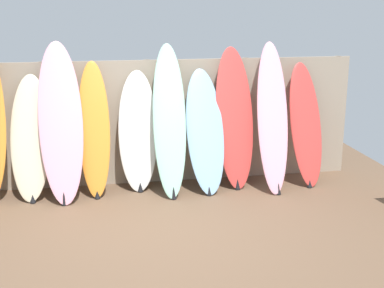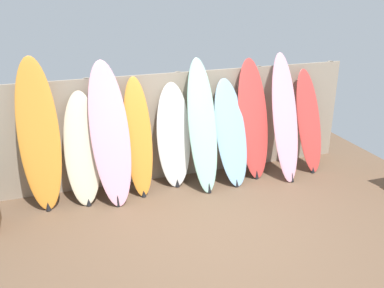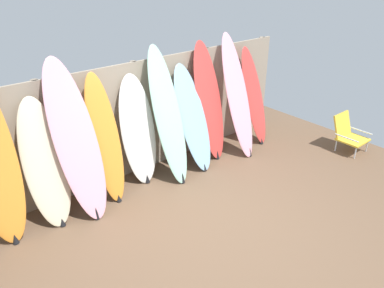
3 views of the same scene
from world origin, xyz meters
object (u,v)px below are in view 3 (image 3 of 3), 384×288
at_px(surfboard_skyblue_6, 193,119).
at_px(surfboard_red_9, 254,97).
at_px(surfboard_pink_2, 76,142).
at_px(surfboard_pink_8, 238,97).
at_px(surfboard_seafoam_5, 168,117).
at_px(surfboard_orange_3, 105,140).
at_px(beach_chair, 348,133).
at_px(surfboard_white_4, 138,131).
at_px(surfboard_red_7, 209,103).
at_px(surfboard_cream_1, 45,164).

bearing_deg(surfboard_skyblue_6, surfboard_red_9, 1.01).
height_order(surfboard_pink_2, surfboard_pink_8, surfboard_pink_2).
distance_m(surfboard_seafoam_5, surfboard_skyblue_6, 0.53).
distance_m(surfboard_orange_3, beach_chair, 4.32).
distance_m(surfboard_orange_3, surfboard_red_9, 3.01).
height_order(surfboard_white_4, surfboard_red_7, surfboard_red_7).
xyz_separation_m(surfboard_seafoam_5, surfboard_red_9, (1.99, 0.04, -0.14)).
height_order(surfboard_red_7, surfboard_pink_8, surfboard_pink_8).
height_order(surfboard_pink_8, beach_chair, surfboard_pink_8).
bearing_deg(surfboard_red_7, surfboard_red_9, -4.37).
bearing_deg(surfboard_cream_1, surfboard_red_9, -1.03).
relative_size(surfboard_pink_8, beach_chair, 3.13).
bearing_deg(beach_chair, surfboard_skyblue_6, 142.12).
distance_m(surfboard_pink_8, surfboard_red_9, 0.56).
relative_size(surfboard_orange_3, beach_chair, 2.79).
bearing_deg(beach_chair, surfboard_pink_8, 130.64).
distance_m(surfboard_seafoam_5, surfboard_red_7, 0.96).
bearing_deg(surfboard_red_7, surfboard_pink_2, -177.79).
relative_size(surfboard_seafoam_5, beach_chair, 3.12).
height_order(surfboard_orange_3, surfboard_pink_8, surfboard_pink_8).
bearing_deg(surfboard_pink_8, beach_chair, -40.11).
height_order(surfboard_pink_2, surfboard_orange_3, surfboard_pink_2).
relative_size(surfboard_skyblue_6, surfboard_red_7, 0.85).
distance_m(surfboard_cream_1, surfboard_seafoam_5, 1.88).
distance_m(surfboard_cream_1, surfboard_pink_2, 0.47).
xyz_separation_m(surfboard_cream_1, beach_chair, (4.87, -1.46, -0.50)).
xyz_separation_m(surfboard_white_4, surfboard_red_7, (1.37, -0.08, 0.15)).
distance_m(surfboard_cream_1, beach_chair, 5.11).
xyz_separation_m(surfboard_white_4, surfboard_skyblue_6, (0.92, -0.18, 0.01)).
relative_size(surfboard_pink_2, surfboard_seafoam_5, 1.02).
xyz_separation_m(surfboard_pink_2, surfboard_pink_8, (2.91, -0.07, -0.02)).
bearing_deg(surfboard_orange_3, surfboard_red_9, -0.85).
relative_size(surfboard_cream_1, surfboard_pink_8, 0.81).
height_order(surfboard_skyblue_6, surfboard_red_7, surfboard_red_7).
relative_size(surfboard_white_4, beach_chair, 2.56).
xyz_separation_m(surfboard_pink_2, surfboard_red_7, (2.40, 0.09, -0.05)).
distance_m(surfboard_white_4, beach_chair, 3.80).
bearing_deg(surfboard_orange_3, beach_chair, -19.68).
relative_size(surfboard_seafoam_5, surfboard_red_9, 1.17).
xyz_separation_m(surfboard_pink_2, surfboard_red_9, (3.44, 0.01, -0.17)).
bearing_deg(surfboard_red_7, surfboard_skyblue_6, -166.71).
relative_size(surfboard_white_4, surfboard_seafoam_5, 0.82).
distance_m(surfboard_orange_3, surfboard_white_4, 0.61).
bearing_deg(surfboard_cream_1, surfboard_white_4, 3.42).
height_order(surfboard_seafoam_5, surfboard_skyblue_6, surfboard_seafoam_5).
relative_size(surfboard_pink_2, surfboard_pink_8, 1.02).
distance_m(surfboard_skyblue_6, surfboard_red_9, 1.49).
bearing_deg(surfboard_orange_3, surfboard_white_4, 10.49).
bearing_deg(surfboard_cream_1, beach_chair, -16.73).
bearing_deg(surfboard_skyblue_6, surfboard_red_7, 13.29).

